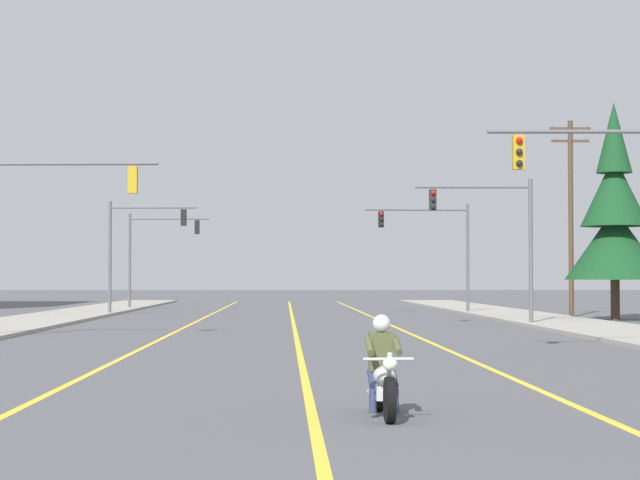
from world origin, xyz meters
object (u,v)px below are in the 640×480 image
traffic_signal_near_right (633,197)px  conifer_tree_right_verge_far (615,220)px  traffic_signal_mid_right (497,228)px  traffic_signal_far_right (437,240)px  traffic_signal_near_left (39,214)px  utility_pole_right_far (571,212)px  motorcycle_with_rider (383,376)px  traffic_signal_far_left (153,245)px  traffic_signal_mid_left (135,240)px

traffic_signal_near_right → conifer_tree_right_verge_far: bearing=75.6°
traffic_signal_mid_right → traffic_signal_far_right: (-0.38, 16.97, 0.06)m
traffic_signal_near_left → utility_pole_right_far: 31.13m
motorcycle_with_rider → conifer_tree_right_verge_far: (14.23, 39.32, 4.17)m
traffic_signal_far_right → traffic_signal_mid_right: bearing=-88.7°
traffic_signal_near_right → utility_pole_right_far: utility_pole_right_far is taller
motorcycle_with_rider → traffic_signal_far_left: 61.84m
traffic_signal_far_right → traffic_signal_far_left: same height
utility_pole_right_far → conifer_tree_right_verge_far: 5.20m
motorcycle_with_rider → conifer_tree_right_verge_far: conifer_tree_right_verge_far is taller
conifer_tree_right_verge_far → motorcycle_with_rider: bearing=-109.9°
traffic_signal_near_left → traffic_signal_mid_left: (0.12, 25.09, -0.06)m
conifer_tree_right_verge_far → traffic_signal_mid_right: bearing=-138.2°
motorcycle_with_rider → traffic_signal_mid_left: 49.64m
traffic_signal_near_left → traffic_signal_far_right: same height
traffic_signal_far_left → motorcycle_with_rider: bearing=-80.7°
motorcycle_with_rider → traffic_signal_near_right: 16.40m
traffic_signal_far_left → traffic_signal_far_right: bearing=-31.7°
traffic_signal_near_right → utility_pole_right_far: bearing=79.5°
motorcycle_with_rider → traffic_signal_far_right: bearing=81.9°
traffic_signal_near_right → traffic_signal_near_left: size_ratio=1.00×
utility_pole_right_far → traffic_signal_mid_right: bearing=-117.7°
traffic_signal_mid_right → traffic_signal_far_left: same height
traffic_signal_mid_left → conifer_tree_right_verge_far: conifer_tree_right_verge_far is taller
traffic_signal_near_left → conifer_tree_right_verge_far: (23.91, 15.82, 0.60)m
motorcycle_with_rider → traffic_signal_mid_right: bearing=77.2°
motorcycle_with_rider → utility_pole_right_far: 46.61m
traffic_signal_mid_right → traffic_signal_far_right: 16.97m
traffic_signal_mid_left → traffic_signal_near_right: bearing=-63.4°
motorcycle_with_rider → traffic_signal_near_left: (-9.68, 23.49, 3.57)m
traffic_signal_near_right → traffic_signal_far_right: same height
traffic_signal_mid_right → traffic_signal_mid_left: same height
traffic_signal_mid_right → traffic_signal_far_left: size_ratio=1.00×
traffic_signal_far_left → conifer_tree_right_verge_far: size_ratio=0.60×
motorcycle_with_rider → traffic_signal_near_left: traffic_signal_near_left is taller
traffic_signal_near_left → traffic_signal_far_left: size_ratio=1.00×
traffic_signal_near_left → conifer_tree_right_verge_far: size_ratio=0.60×
traffic_signal_near_right → traffic_signal_mid_left: same height
traffic_signal_mid_right → traffic_signal_near_right: bearing=-89.6°
traffic_signal_near_left → traffic_signal_mid_left: bearing=89.7°
utility_pole_right_far → traffic_signal_mid_left: bearing=169.6°
traffic_signal_near_right → conifer_tree_right_verge_far: (6.50, 25.30, 0.62)m
utility_pole_right_far → traffic_signal_far_left: bearing=144.6°
traffic_signal_near_right → traffic_signal_mid_right: size_ratio=1.00×
traffic_signal_mid_right → utility_pole_right_far: bearing=62.3°
traffic_signal_mid_right → traffic_signal_far_right: size_ratio=1.00×
traffic_signal_near_left → traffic_signal_mid_right: same height
traffic_signal_far_right → traffic_signal_far_left: (-17.13, 10.59, -0.04)m
motorcycle_with_rider → traffic_signal_mid_right: (7.58, 33.37, 3.52)m
motorcycle_with_rider → traffic_signal_mid_right: 34.40m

